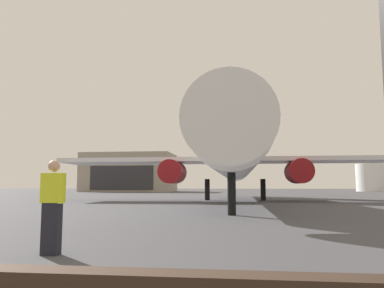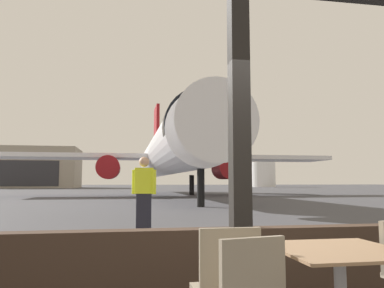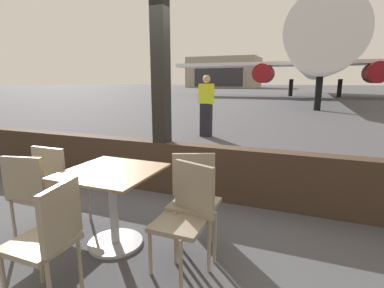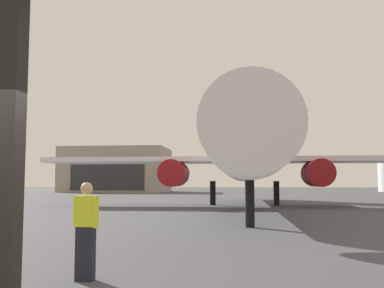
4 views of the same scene
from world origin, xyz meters
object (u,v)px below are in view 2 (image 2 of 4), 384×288
(cafe_chair_aisle_left, at_px, (227,283))
(ground_crew_worker, at_px, (144,196))
(airplane, at_px, (170,152))
(fuel_storage_tank, at_px, (262,175))
(distant_hangar, at_px, (31,168))

(cafe_chair_aisle_left, height_order, ground_crew_worker, ground_crew_worker)
(cafe_chair_aisle_left, relative_size, airplane, 0.03)
(cafe_chair_aisle_left, xyz_separation_m, ground_crew_worker, (-0.30, 5.68, 0.36))
(airplane, height_order, fuel_storage_tank, airplane)
(ground_crew_worker, bearing_deg, fuel_storage_tank, 67.85)
(airplane, relative_size, ground_crew_worker, 19.63)
(cafe_chair_aisle_left, distance_m, fuel_storage_tank, 88.09)
(cafe_chair_aisle_left, bearing_deg, distant_hangar, 104.28)
(airplane, relative_size, fuel_storage_tank, 5.65)
(fuel_storage_tank, bearing_deg, distant_hangar, -173.71)
(ground_crew_worker, relative_size, fuel_storage_tank, 0.29)
(airplane, distance_m, distant_hangar, 53.02)
(fuel_storage_tank, bearing_deg, cafe_chair_aisle_left, -110.57)
(ground_crew_worker, bearing_deg, airplane, 82.24)
(distant_hangar, bearing_deg, fuel_storage_tank, 6.29)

